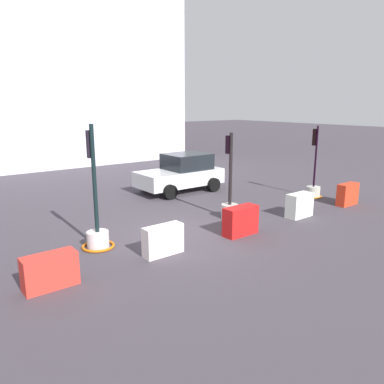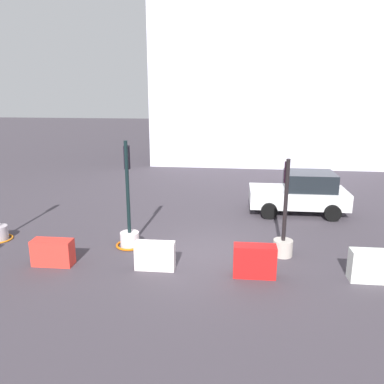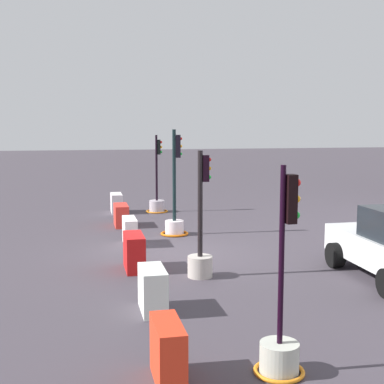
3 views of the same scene
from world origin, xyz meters
The scene contains 11 objects.
ground_plane centered at (0.00, 0.00, 0.00)m, with size 120.00×120.00×0.00m, color #3F3941.
traffic_light_0 centered at (-7.12, 0.41, 0.50)m, with size 0.90×0.90×3.16m.
traffic_light_1 centered at (-2.54, 0.40, 0.59)m, with size 0.91×0.91×3.43m.
traffic_light_2 centered at (2.31, 0.23, 0.64)m, with size 0.59×0.59×3.00m.
traffic_light_3 centered at (7.31, 0.35, 0.53)m, with size 0.75×0.75×3.05m.
construction_barrier_0 centered at (-7.24, -1.24, 0.39)m, with size 1.10×0.45×0.78m.
construction_barrier_1 centered at (-4.36, -1.23, 0.38)m, with size 1.17×0.48×0.77m.
construction_barrier_2 centered at (-1.37, -1.16, 0.41)m, with size 1.12×0.39×0.81m.
construction_barrier_3 centered at (1.39, -1.26, 0.45)m, with size 1.15×0.47×0.89m.
construction_barrier_4 centered at (4.39, -1.16, 0.43)m, with size 1.03×0.48×0.85m.
construction_barrier_5 centered at (7.25, -1.29, 0.44)m, with size 1.02×0.40×0.87m.
Camera 3 is at (14.21, -2.31, 3.61)m, focal length 49.36 mm.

